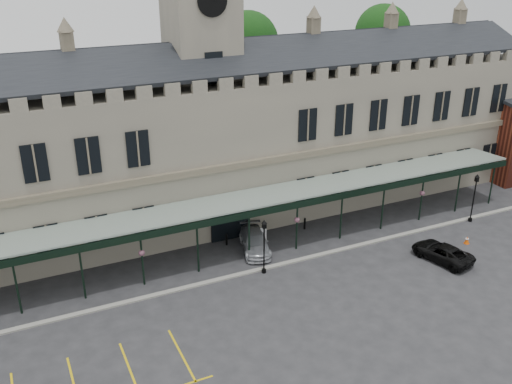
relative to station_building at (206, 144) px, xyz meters
name	(u,v)px	position (x,y,z in m)	size (l,w,h in m)	color
ground	(295,311)	(0.00, -15.91, -6.47)	(140.00, 140.00, 0.00)	#28282B
station_building	(206,144)	(0.00, 0.00, 0.00)	(60.00, 10.36, 17.30)	slate
clock_tower	(202,63)	(0.00, 0.09, 6.64)	(5.60, 5.60, 24.80)	slate
canopy	(248,230)	(0.00, -8.45, -4.06)	(50.00, 4.10, 4.30)	#8C9E93
kerb	(259,270)	(0.00, -10.41, -6.41)	(60.00, 0.40, 0.12)	gray
tree_behind_mid	(248,44)	(8.00, 9.09, 6.35)	(6.00, 6.00, 16.00)	#332314
tree_behind_right	(382,34)	(24.00, 9.09, 6.35)	(6.00, 6.00, 16.00)	#332314
lamp_post_mid	(264,242)	(0.20, -10.82, -3.97)	(0.40, 0.40, 4.22)	black
lamp_post_right	(474,194)	(19.77, -10.78, -3.91)	(0.41, 0.41, 4.32)	black
traffic_cone	(467,240)	(16.60, -13.68, -6.16)	(0.40, 0.40, 0.63)	#E55107
sign_board	(262,235)	(2.03, -6.70, -5.83)	(0.76, 0.10, 1.31)	black
bollard_left	(227,239)	(-0.65, -5.86, -6.00)	(0.17, 0.17, 0.94)	black
bollard_right	(305,224)	(6.25, -6.06, -5.98)	(0.17, 0.17, 0.98)	black
car_taxi	(255,242)	(1.00, -7.52, -5.76)	(1.97, 4.85, 1.41)	#A6A8AE
car_van	(442,252)	(13.00, -14.84, -5.82)	(2.14, 4.65, 1.29)	black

